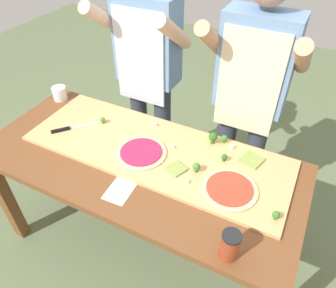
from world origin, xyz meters
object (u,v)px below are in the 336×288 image
object	(u,v)px
pizza_whole_beet_magenta	(141,153)
pizza_slice_far_left	(177,169)
broccoli_floret_back_right	(103,120)
cheese_crumble_b	(173,147)
prep_table	(139,173)
chefs_knife	(70,128)
broccoli_floret_center_right	(224,139)
broccoli_floret_front_right	(213,137)
pizza_whole_tomato_red	(229,189)
recipe_note	(119,191)
broccoli_floret_back_left	(224,157)
sauce_jar	(230,245)
broccoli_floret_center_left	(276,215)
cook_right	(250,91)
cook_left	(148,66)
cheese_crumble_c	(155,124)
flour_cup	(60,94)
broccoli_floret_back_mid	(196,167)
pizza_slice_near_left	(252,160)
cheese_crumble_a	(187,182)

from	to	relation	value
pizza_whole_beet_magenta	pizza_slice_far_left	size ratio (longest dim) A/B	3.25
broccoli_floret_back_right	cheese_crumble_b	distance (m)	0.48
prep_table	pizza_slice_far_left	world-z (taller)	pizza_slice_far_left
pizza_whole_beet_magenta	chefs_knife	bearing A→B (deg)	-179.66
broccoli_floret_center_right	broccoli_floret_front_right	xyz separation A→B (m)	(-0.06, -0.03, 0.02)
prep_table	chefs_knife	xyz separation A→B (m)	(-0.49, 0.03, 0.13)
pizza_whole_tomato_red	recipe_note	bearing A→B (deg)	-154.03
pizza_slice_far_left	broccoli_floret_back_left	distance (m)	0.26
sauce_jar	broccoli_floret_center_left	bearing A→B (deg)	62.32
broccoli_floret_back_left	broccoli_floret_front_right	bearing A→B (deg)	134.37
prep_table	cook_right	bearing A→B (deg)	56.36
pizza_whole_beet_magenta	broccoli_floret_front_right	world-z (taller)	broccoli_floret_front_right
broccoli_floret_center_right	cook_left	world-z (taller)	cook_left
prep_table	pizza_slice_far_left	bearing A→B (deg)	2.60
prep_table	cook_left	bearing A→B (deg)	114.50
cheese_crumble_c	pizza_whole_tomato_red	bearing A→B (deg)	-27.12
flour_cup	broccoli_floret_back_mid	bearing A→B (deg)	-12.36
prep_table	pizza_whole_beet_magenta	xyz separation A→B (m)	(0.00, 0.03, 0.13)
sauce_jar	chefs_knife	bearing A→B (deg)	162.44
sauce_jar	cook_right	bearing A→B (deg)	102.35
broccoli_floret_back_mid	broccoli_floret_front_right	bearing A→B (deg)	91.25
pizza_slice_near_left	sauce_jar	distance (m)	0.57
pizza_whole_beet_magenta	broccoli_floret_center_left	distance (m)	0.75
pizza_whole_tomato_red	broccoli_floret_back_mid	size ratio (longest dim) A/B	4.74
prep_table	pizza_slice_near_left	bearing A→B (deg)	24.52
broccoli_floret_back_right	pizza_whole_tomato_red	bearing A→B (deg)	-11.02
broccoli_floret_center_right	broccoli_floret_back_mid	distance (m)	0.29
chefs_knife	sauce_jar	bearing A→B (deg)	-17.56
broccoli_floret_back_left	broccoli_floret_back_mid	distance (m)	0.17
prep_table	cheese_crumble_c	world-z (taller)	cheese_crumble_c
broccoli_floret_center_left	cook_left	world-z (taller)	cook_left
pizza_slice_near_left	broccoli_floret_back_right	bearing A→B (deg)	-174.64
recipe_note	cook_left	xyz separation A→B (m)	(-0.31, 0.85, 0.21)
pizza_whole_tomato_red	broccoli_floret_center_left	size ratio (longest dim) A/B	5.99
broccoli_floret_center_right	broccoli_floret_back_mid	size ratio (longest dim) A/B	0.86
recipe_note	prep_table	bearing A→B (deg)	98.17
chefs_knife	pizza_whole_tomato_red	bearing A→B (deg)	-1.76
sauce_jar	cheese_crumble_a	bearing A→B (deg)	138.63
pizza_slice_near_left	broccoli_floret_back_left	size ratio (longest dim) A/B	2.39
cheese_crumble_a	recipe_note	distance (m)	0.33
pizza_slice_near_left	sauce_jar	size ratio (longest dim) A/B	0.75
broccoli_floret_back_left	recipe_note	bearing A→B (deg)	-132.96
broccoli_floret_back_left	pizza_slice_far_left	bearing A→B (deg)	-138.60
broccoli_floret_center_right	cheese_crumble_b	world-z (taller)	broccoli_floret_center_right
chefs_knife	cheese_crumble_b	world-z (taller)	same
cheese_crumble_b	cook_left	distance (m)	0.65
cook_left	pizza_whole_tomato_red	bearing A→B (deg)	-37.83
broccoli_floret_center_right	broccoli_floret_front_right	bearing A→B (deg)	-147.92
prep_table	broccoli_floret_back_mid	size ratio (longest dim) A/B	30.44
pizza_slice_near_left	cheese_crumble_c	world-z (taller)	cheese_crumble_c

